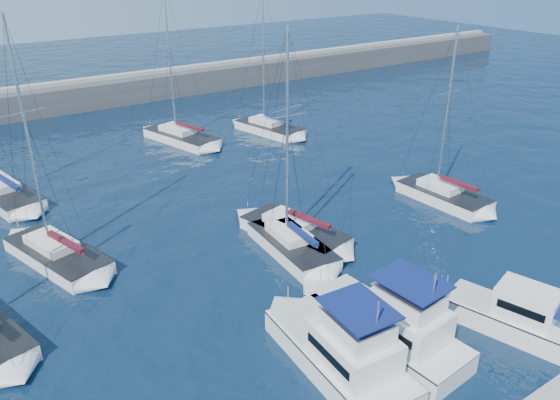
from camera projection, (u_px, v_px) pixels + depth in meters
ground at (330, 317)px, 29.99m from camera, size 220.00×220.00×0.00m
breakwater at (70, 100)px, 68.58m from camera, size 160.00×6.00×4.45m
motor_yacht_port_inner at (344, 353)px, 25.64m from camera, size 3.92×8.76×4.69m
motor_yacht_stbd_inner at (391, 326)px, 27.46m from camera, size 4.06×9.05×4.69m
motor_yacht_stbd_outer at (513, 316)px, 28.57m from camera, size 4.16×6.76×3.20m
sailboat_mid_b at (57, 254)px, 35.07m from camera, size 5.30×8.78×15.63m
sailboat_mid_c at (292, 245)px, 36.18m from camera, size 3.47×7.54×14.67m
sailboat_mid_d at (294, 232)px, 37.89m from camera, size 4.84×8.34×14.62m
sailboat_mid_e at (443, 195)px, 43.45m from camera, size 3.50×7.52×13.84m
sailboat_back_a at (3, 193)px, 43.85m from camera, size 4.99×9.67×16.01m
sailboat_back_b at (181, 137)px, 56.79m from camera, size 5.38×9.34×15.55m
sailboat_back_c at (269, 128)px, 59.53m from camera, size 4.79×8.44×15.19m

